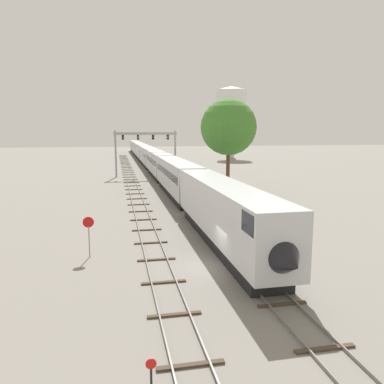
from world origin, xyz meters
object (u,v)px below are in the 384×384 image
at_px(signal_gantry, 146,143).
at_px(passenger_train, 148,156).
at_px(water_tower, 231,101).
at_px(trackside_tree_left, 229,127).
at_px(stop_sign, 89,231).

bearing_deg(signal_gantry, passenger_train, 84.21).
relative_size(passenger_train, water_tower, 6.78).
distance_m(passenger_train, water_tower, 43.00).
height_order(signal_gantry, water_tower, water_tower).
xyz_separation_m(water_tower, trackside_tree_left, (-21.51, -68.19, -9.16)).
xyz_separation_m(passenger_train, signal_gantry, (-2.25, -22.17, 3.85)).
xyz_separation_m(water_tower, stop_sign, (-39.90, -95.92, -16.60)).
bearing_deg(stop_sign, signal_gantry, 80.68).
bearing_deg(signal_gantry, trackside_tree_left, -61.37).
height_order(passenger_train, water_tower, water_tower).
bearing_deg(water_tower, signal_gantry, -123.44).
xyz_separation_m(stop_sign, trackside_tree_left, (18.40, 27.73, 7.43)).
relative_size(water_tower, stop_sign, 8.10).
relative_size(passenger_train, trackside_tree_left, 11.76).
bearing_deg(stop_sign, trackside_tree_left, 56.44).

